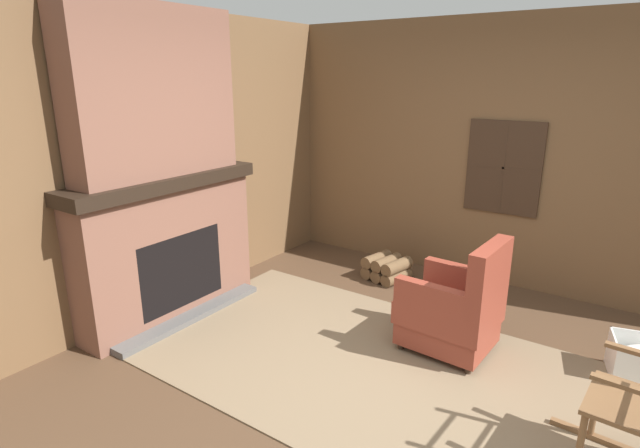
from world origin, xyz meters
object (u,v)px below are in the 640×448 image
at_px(armchair, 454,310).
at_px(oil_lamp_vase, 102,172).
at_px(rocking_chair, 640,413).
at_px(storage_case, 211,157).
at_px(decorative_plate_on_mantel, 145,163).
at_px(firewood_stack, 387,268).

distance_m(armchair, oil_lamp_vase, 2.89).
xyz_separation_m(rocking_chair, storage_case, (-3.60, 0.49, 0.93)).
height_order(storage_case, decorative_plate_on_mantel, decorative_plate_on_mantel).
relative_size(armchair, storage_case, 4.35).
bearing_deg(decorative_plate_on_mantel, armchair, 21.18).
bearing_deg(decorative_plate_on_mantel, rocking_chair, 3.43).
bearing_deg(decorative_plate_on_mantel, oil_lamp_vase, -87.18).
relative_size(rocking_chair, storage_case, 5.58).
bearing_deg(firewood_stack, armchair, -42.16).
relative_size(firewood_stack, storage_case, 2.24).
height_order(armchair, storage_case, storage_case).
bearing_deg(armchair, oil_lamp_vase, 32.37).
distance_m(rocking_chair, oil_lamp_vase, 3.78).
distance_m(firewood_stack, storage_case, 2.12).
height_order(armchair, firewood_stack, armchair).
distance_m(rocking_chair, firewood_stack, 2.89).
distance_m(armchair, decorative_plate_on_mantel, 2.75).
relative_size(firewood_stack, decorative_plate_on_mantel, 2.11).
bearing_deg(rocking_chair, decorative_plate_on_mantel, 6.93).
distance_m(rocking_chair, decorative_plate_on_mantel, 3.76).
relative_size(rocking_chair, decorative_plate_on_mantel, 5.27).
bearing_deg(armchair, storage_case, 8.06).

